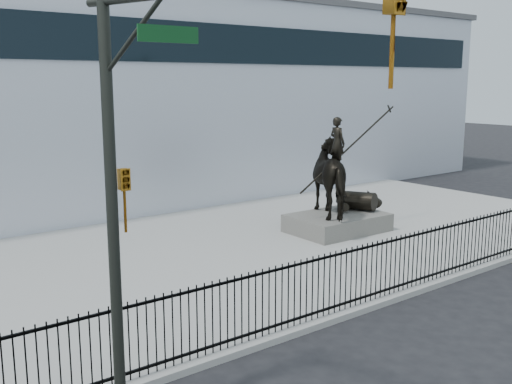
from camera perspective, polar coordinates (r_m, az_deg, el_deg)
ground at (r=14.49m, az=14.19°, el=-12.07°), size 120.00×120.00×0.00m
plaza at (r=19.26m, az=-2.50°, el=-5.79°), size 30.00×12.00×0.15m
building at (r=30.05m, az=-17.29°, el=8.21°), size 44.00×14.00×9.00m
picket_fence at (r=14.92m, az=10.53°, el=-7.56°), size 22.10×0.10×1.50m
statue_plinth at (r=21.72m, az=7.76°, el=-2.92°), size 3.44×2.42×0.63m
equestrian_statue at (r=21.45m, az=8.00°, el=1.37°), size 4.32×2.73×3.66m
traffic_signal_left at (r=8.56m, az=-9.84°, el=0.51°), size 1.52×4.84×7.00m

